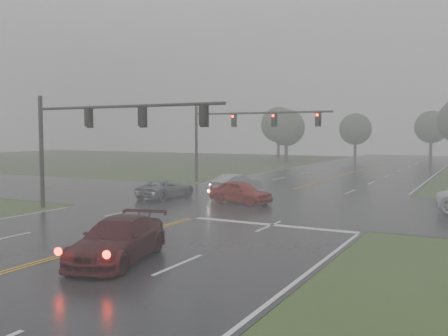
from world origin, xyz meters
The scene contains 13 objects.
main_road centered at (0.00, 20.00, 0.00)m, with size 18.00×160.00×0.02m, color black.
cross_street centered at (0.00, 22.00, 0.00)m, with size 120.00×14.00×0.02m, color black.
stop_bar centered at (4.50, 14.40, 0.00)m, with size 8.50×0.50×0.01m, color silver.
sedan_maroon centered at (2.32, 5.46, 0.00)m, with size 2.11×5.20×1.51m, color #370A0C.
sedan_red centered at (-0.22, 20.51, 0.00)m, with size 1.74×4.32×1.47m, color maroon.
sedan_silver centered at (-3.03, 25.55, 0.00)m, with size 1.49×4.27×1.41m, color #9B9DA2.
car_grey centered at (-6.00, 20.53, 0.00)m, with size 2.16×4.67×1.30m, color #5A5C62.
signal_gantry_near centered at (-6.25, 13.39, 4.78)m, with size 12.76×0.30×6.79m.
signal_gantry_far centered at (-6.17, 31.58, 5.02)m, with size 13.00×0.36×7.12m.
tree_nw_a centered at (-13.22, 62.85, 5.37)m, with size 5.57×5.57×8.18m.
tree_n_mid centered at (-6.27, 77.38, 5.22)m, with size 5.41×5.41×7.94m.
tree_nw_b centered at (-18.73, 73.49, 6.01)m, with size 6.22×6.22×9.13m.
tree_n_far centered at (4.75, 87.39, 5.61)m, with size 5.81×5.81×8.53m.
Camera 1 is at (13.77, -8.14, 4.53)m, focal length 40.00 mm.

